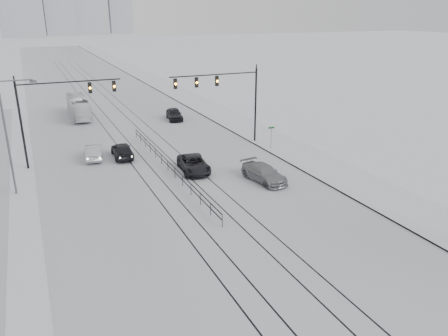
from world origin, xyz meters
TOP-DOWN VIEW (x-y plane):
  - road at (0.00, 60.00)m, footprint 22.00×260.00m
  - sidewalk_east at (13.50, 60.00)m, footprint 5.00×260.00m
  - curb at (11.05, 60.00)m, footprint 0.10×260.00m
  - tram_rails at (-0.00, 40.00)m, footprint 5.30×180.00m
  - traffic_mast_ne at (8.15, 34.99)m, footprint 9.60×0.37m
  - traffic_mast_nw at (-8.52, 36.00)m, footprint 9.10×0.37m
  - street_light_west at (-12.20, 30.00)m, footprint 2.73×0.25m
  - median_fence at (0.00, 30.00)m, footprint 0.06×24.00m
  - street_sign at (11.80, 32.00)m, footprint 0.70×0.06m
  - sedan_sb_inner at (-2.93, 35.50)m, footprint 1.98×4.52m
  - sedan_sb_outer at (-5.50, 36.27)m, footprint 2.20×4.54m
  - sedan_nb_front at (2.09, 28.95)m, footprint 2.90×5.21m
  - sedan_nb_right at (6.65, 24.24)m, footprint 2.63×5.09m
  - sedan_nb_far at (6.71, 48.61)m, footprint 2.41×4.66m
  - box_truck at (-4.59, 55.36)m, footprint 2.63×10.14m

SIDE VIEW (x-z plane):
  - road at x=0.00m, z-range 0.00..0.02m
  - tram_rails at x=0.00m, z-range 0.02..0.03m
  - curb at x=11.05m, z-range 0.00..0.12m
  - sidewalk_east at x=13.50m, z-range 0.00..0.16m
  - median_fence at x=0.00m, z-range 0.03..1.03m
  - sedan_nb_front at x=2.09m, z-range 0.00..1.38m
  - sedan_nb_right at x=6.65m, z-range 0.00..1.41m
  - sedan_sb_outer at x=-5.50m, z-range 0.00..1.43m
  - sedan_sb_inner at x=-2.93m, z-range 0.00..1.51m
  - sedan_nb_far at x=6.71m, z-range 0.00..1.52m
  - box_truck at x=-4.59m, z-range 0.00..2.81m
  - street_sign at x=11.80m, z-range 0.41..2.81m
  - street_light_west at x=-12.20m, z-range 0.71..9.71m
  - traffic_mast_nw at x=-8.52m, z-range 1.57..9.57m
  - traffic_mast_ne at x=8.15m, z-range 1.76..9.76m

